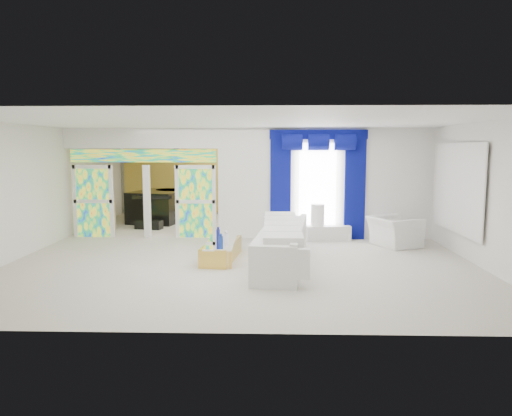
{
  "coord_description": "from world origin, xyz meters",
  "views": [
    {
      "loc": [
        0.63,
        -12.25,
        2.47
      ],
      "look_at": [
        0.3,
        -1.2,
        1.1
      ],
      "focal_mm": 34.16,
      "sensor_mm": 36.0,
      "label": 1
    }
  ],
  "objects_px": {
    "armchair": "(394,232)",
    "console_table": "(328,233)",
    "white_sofa": "(283,246)",
    "grand_piano": "(160,206)",
    "coffee_table": "(221,251)"
  },
  "relations": [
    {
      "from": "console_table",
      "to": "grand_piano",
      "type": "distance_m",
      "value": 6.21
    },
    {
      "from": "coffee_table",
      "to": "grand_piano",
      "type": "bearing_deg",
      "value": 115.09
    },
    {
      "from": "console_table",
      "to": "grand_piano",
      "type": "relative_size",
      "value": 0.57
    },
    {
      "from": "console_table",
      "to": "grand_piano",
      "type": "height_order",
      "value": "grand_piano"
    },
    {
      "from": "grand_piano",
      "to": "console_table",
      "type": "bearing_deg",
      "value": -18.88
    },
    {
      "from": "console_table",
      "to": "armchair",
      "type": "height_order",
      "value": "armchair"
    },
    {
      "from": "coffee_table",
      "to": "grand_piano",
      "type": "relative_size",
      "value": 0.88
    },
    {
      "from": "coffee_table",
      "to": "console_table",
      "type": "relative_size",
      "value": 1.54
    },
    {
      "from": "white_sofa",
      "to": "coffee_table",
      "type": "distance_m",
      "value": 1.4
    },
    {
      "from": "white_sofa",
      "to": "grand_piano",
      "type": "height_order",
      "value": "grand_piano"
    },
    {
      "from": "white_sofa",
      "to": "console_table",
      "type": "xyz_separation_m",
      "value": [
        1.3,
        2.66,
        -0.19
      ]
    },
    {
      "from": "white_sofa",
      "to": "console_table",
      "type": "height_order",
      "value": "white_sofa"
    },
    {
      "from": "armchair",
      "to": "console_table",
      "type": "bearing_deg",
      "value": 41.23
    },
    {
      "from": "grand_piano",
      "to": "armchair",
      "type": "bearing_deg",
      "value": -17.58
    },
    {
      "from": "console_table",
      "to": "armchair",
      "type": "xyz_separation_m",
      "value": [
        1.56,
        -0.75,
        0.18
      ]
    }
  ]
}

